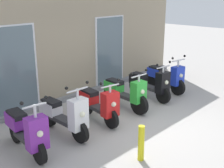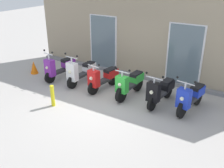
% 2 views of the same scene
% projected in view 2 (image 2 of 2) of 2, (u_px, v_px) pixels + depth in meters
% --- Properties ---
extents(ground_plane, '(40.00, 40.00, 0.00)m').
position_uv_depth(ground_plane, '(101.00, 105.00, 8.24)').
color(ground_plane, '#A8A39E').
extents(storefront_facade, '(9.89, 0.50, 3.82)m').
position_uv_depth(storefront_facade, '(143.00, 30.00, 9.80)').
color(storefront_facade, gray).
rests_on(storefront_facade, ground_plane).
extents(scooter_purple, '(0.55, 1.51, 1.27)m').
position_uv_depth(scooter_purple, '(59.00, 67.00, 10.03)').
color(scooter_purple, black).
rests_on(scooter_purple, ground_plane).
extents(scooter_white, '(0.60, 1.61, 1.30)m').
position_uv_depth(scooter_white, '(81.00, 72.00, 9.63)').
color(scooter_white, black).
rests_on(scooter_white, ground_plane).
extents(scooter_red, '(0.62, 1.51, 1.16)m').
position_uv_depth(scooter_red, '(103.00, 78.00, 9.11)').
color(scooter_red, black).
rests_on(scooter_red, ground_plane).
extents(scooter_green, '(0.60, 1.60, 1.17)m').
position_uv_depth(scooter_green, '(130.00, 84.00, 8.66)').
color(scooter_green, black).
rests_on(scooter_green, ground_plane).
extents(scooter_black, '(0.61, 1.57, 1.19)m').
position_uv_depth(scooter_black, '(161.00, 91.00, 8.12)').
color(scooter_black, black).
rests_on(scooter_black, ground_plane).
extents(scooter_blue, '(0.65, 1.56, 1.22)m').
position_uv_depth(scooter_blue, '(191.00, 97.00, 7.72)').
color(scooter_blue, black).
rests_on(scooter_blue, ground_plane).
extents(traffic_cone, '(0.32, 0.32, 0.52)m').
position_uv_depth(traffic_cone, '(34.00, 67.00, 10.67)').
color(traffic_cone, orange).
rests_on(traffic_cone, ground_plane).
extents(curb_bollard, '(0.12, 0.12, 0.70)m').
position_uv_depth(curb_bollard, '(53.00, 96.00, 8.06)').
color(curb_bollard, yellow).
rests_on(curb_bollard, ground_plane).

